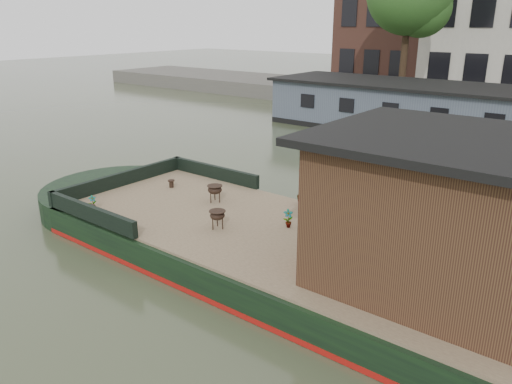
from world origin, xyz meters
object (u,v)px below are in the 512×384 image
Objects in this scene: potted_plant_a at (288,218)px; cabin at (446,212)px; bicycle at (349,214)px; dinghy at (386,142)px; brazier_rear at (215,194)px; brazier_front at (217,220)px.

cabin is at bearing -6.81° from potted_plant_a.
bicycle is at bearing 161.13° from cabin.
dinghy is at bearing 118.23° from cabin.
dinghy is (0.01, 9.48, -0.50)m from brazier_rear.
brazier_rear reaches higher than potted_plant_a.
brazier_rear is at bearing 134.57° from brazier_front.
brazier_front reaches higher than dinghy.
potted_plant_a is at bearing -164.52° from dinghy.
potted_plant_a is 0.11× the size of dinghy.
potted_plant_a reaches higher than dinghy.
potted_plant_a is (-3.20, 0.38, -1.04)m from cabin.
bicycle reaches higher than dinghy.
brazier_rear is 0.12× the size of dinghy.
brazier_front is at bearing -171.37° from dinghy.
potted_plant_a is 0.96× the size of brazier_rear.
bicycle is 3.43m from brazier_rear.
cabin is at bearing -105.60° from bicycle.
cabin is 1.19× the size of dinghy.
bicycle is 1.28m from potted_plant_a.
cabin is 2.22m from bicycle.
potted_plant_a is 1.44m from brazier_front.
brazier_front is at bearing -45.43° from brazier_rear.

